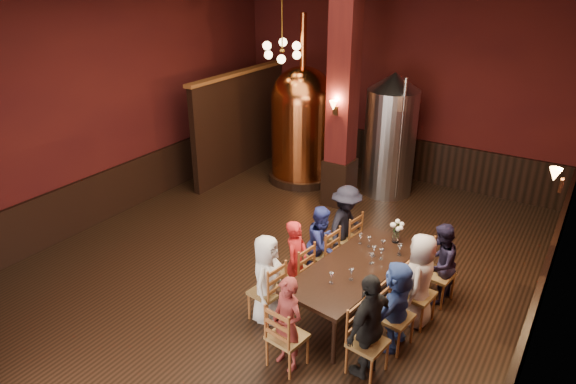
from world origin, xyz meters
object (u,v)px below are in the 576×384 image
Objects in this scene: person_2 at (322,244)px; dining_table at (356,269)px; rose_vase at (397,228)px; copper_kettle at (302,123)px; person_1 at (296,261)px; steel_vessel at (390,135)px; person_0 at (267,279)px.

dining_table is at bearing -118.95° from person_2.
rose_vase reaches higher than dining_table.
rose_vase is at bearing -40.44° from copper_kettle.
person_1 is 4.60m from steel_vessel.
dining_table is 0.66× the size of copper_kettle.
person_2 is 4.36m from copper_kettle.
copper_kettle is at bearing 137.34° from dining_table.
person_0 is at bearing -86.84° from steel_vessel.
rose_vase is (1.20, 1.85, 0.32)m from person_0.
person_1 is at bearing -158.78° from dining_table.
steel_vessel is at bearing -9.77° from person_0.
steel_vessel reaches higher than rose_vase.
person_1 is (0.09, 0.66, -0.02)m from person_0.
steel_vessel is 7.15× the size of rose_vase.
person_0 is 0.67m from person_1.
person_0 is 5.25m from steel_vessel.
copper_kettle is at bearing 12.52° from person_0.
copper_kettle reaches higher than person_0.
steel_vessel is at bearing 113.92° from rose_vase.
steel_vessel reaches higher than person_1.
person_0 is 0.50× the size of steel_vessel.
copper_kettle reaches higher than dining_table.
person_2 reaches higher than dining_table.
steel_vessel is 3.69m from rose_vase.
person_0 is (-0.98, -0.88, -0.01)m from dining_table.
person_1 is 0.34× the size of copper_kettle.
person_2 is (0.18, 1.32, -0.02)m from person_0.
person_2 is at bearing -13.83° from person_1.
copper_kettle is (-2.39, 4.16, 0.73)m from person_1.
person_1 reaches higher than rose_vase.
copper_kettle is 2.04m from steel_vessel.
person_0 is 1.33m from person_2.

